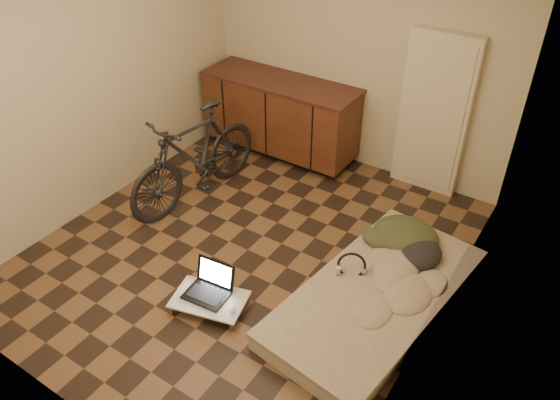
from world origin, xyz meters
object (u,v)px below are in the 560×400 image
Objects in this scene: lap_desk at (209,300)px; laptop at (210,287)px; futon at (376,297)px; bicycle at (194,152)px.

laptop is (-0.04, 0.07, 0.06)m from lap_desk.
futon is 1.37m from lap_desk.
lap_desk is 0.10m from laptop.
futon is at bearing 19.92° from lap_desk.
bicycle is 1.59m from laptop.
futon is 1.38m from laptop.
lap_desk is 1.76× the size of laptop.
laptop is at bearing -39.34° from bicycle.
futon is 3.22× the size of lap_desk.
lap_desk is at bearing -138.21° from futon.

